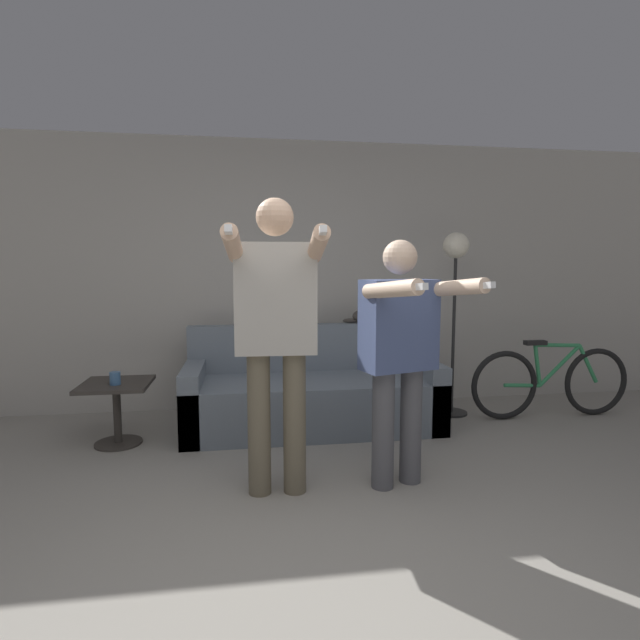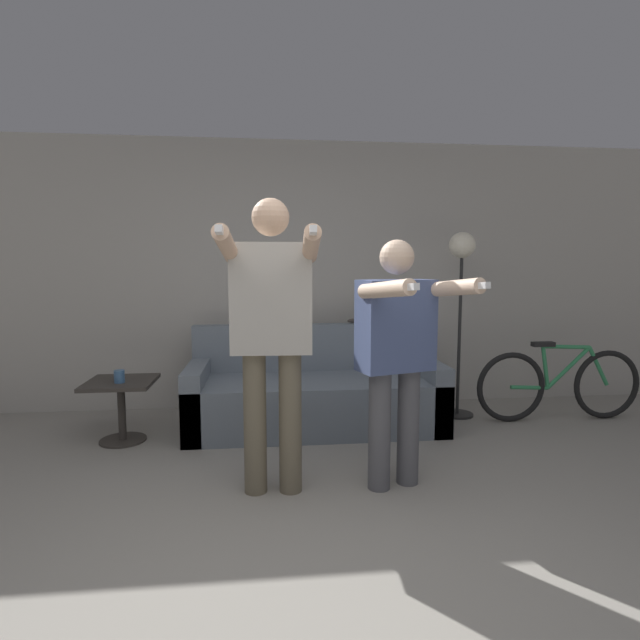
# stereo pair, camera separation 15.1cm
# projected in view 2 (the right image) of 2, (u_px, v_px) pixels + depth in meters

# --- Properties ---
(ground_plane) EXTENTS (16.00, 16.00, 0.00)m
(ground_plane) POSITION_uv_depth(u_px,v_px,m) (306.00, 589.00, 2.17)
(ground_plane) COLOR gray
(wall_back) EXTENTS (10.00, 0.05, 2.60)m
(wall_back) POSITION_uv_depth(u_px,v_px,m) (282.00, 276.00, 4.92)
(wall_back) COLOR #B7B2A8
(wall_back) RESTS_ON ground_plane
(couch) EXTENTS (2.16, 0.87, 0.86)m
(couch) POSITION_uv_depth(u_px,v_px,m) (315.00, 395.00, 4.35)
(couch) COLOR slate
(couch) RESTS_ON ground_plane
(person_left) EXTENTS (0.57, 0.68, 1.80)m
(person_left) POSITION_uv_depth(u_px,v_px,m) (272.00, 323.00, 2.98)
(person_left) COLOR #6B604C
(person_left) RESTS_ON ground_plane
(person_right) EXTENTS (0.65, 0.78, 1.56)m
(person_right) POSITION_uv_depth(u_px,v_px,m) (397.00, 346.00, 3.08)
(person_right) COLOR #56565B
(person_right) RESTS_ON ground_plane
(cat) EXTENTS (0.41, 0.14, 0.16)m
(cat) POSITION_uv_depth(u_px,v_px,m) (374.00, 316.00, 4.66)
(cat) COLOR #3D3833
(cat) RESTS_ON couch
(floor_lamp) EXTENTS (0.30, 0.30, 1.70)m
(floor_lamp) POSITION_uv_depth(u_px,v_px,m) (461.00, 271.00, 4.54)
(floor_lamp) COLOR black
(floor_lamp) RESTS_ON ground_plane
(side_table) EXTENTS (0.52, 0.52, 0.49)m
(side_table) POSITION_uv_depth(u_px,v_px,m) (121.00, 397.00, 3.96)
(side_table) COLOR #38332D
(side_table) RESTS_ON ground_plane
(cup) EXTENTS (0.08, 0.08, 0.10)m
(cup) POSITION_uv_depth(u_px,v_px,m) (119.00, 376.00, 3.87)
(cup) COLOR #3D6693
(cup) RESTS_ON side_table
(bicycle) EXTENTS (1.55, 0.07, 0.72)m
(bicycle) POSITION_uv_depth(u_px,v_px,m) (559.00, 384.00, 4.51)
(bicycle) COLOR black
(bicycle) RESTS_ON ground_plane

